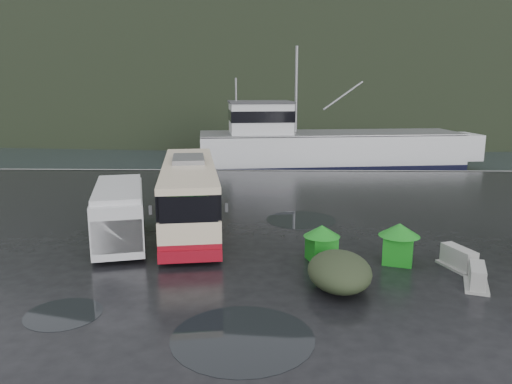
{
  "coord_description": "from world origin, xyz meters",
  "views": [
    {
      "loc": [
        0.58,
        -18.69,
        6.65
      ],
      "look_at": [
        0.03,
        4.14,
        1.7
      ],
      "focal_mm": 35.0,
      "sensor_mm": 36.0,
      "label": 1
    }
  ],
  "objects_px": {
    "waste_bin_left": "(397,263)",
    "jersey_barrier_b": "(458,268)",
    "coach_bus": "(190,225)",
    "waste_bin_right": "(321,260)",
    "white_van": "(121,242)",
    "jersey_barrier_a": "(476,287)",
    "fishing_trawler": "(330,155)",
    "dome_tent": "(339,288)"
  },
  "relations": [
    {
      "from": "waste_bin_left",
      "to": "jersey_barrier_b",
      "type": "xyz_separation_m",
      "value": [
        2.09,
        -0.52,
        0.0
      ]
    },
    {
      "from": "coach_bus",
      "to": "waste_bin_right",
      "type": "xyz_separation_m",
      "value": [
        5.8,
        -4.74,
        0.0
      ]
    },
    {
      "from": "coach_bus",
      "to": "waste_bin_left",
      "type": "distance_m",
      "value": 9.98
    },
    {
      "from": "white_van",
      "to": "waste_bin_left",
      "type": "bearing_deg",
      "value": -25.76
    },
    {
      "from": "waste_bin_left",
      "to": "jersey_barrier_a",
      "type": "xyz_separation_m",
      "value": [
        2.05,
        -2.29,
        0.0
      ]
    },
    {
      "from": "coach_bus",
      "to": "fishing_trawler",
      "type": "xyz_separation_m",
      "value": [
        9.65,
        24.62,
        0.0
      ]
    },
    {
      "from": "jersey_barrier_b",
      "to": "dome_tent",
      "type": "bearing_deg",
      "value": -157.45
    },
    {
      "from": "coach_bus",
      "to": "white_van",
      "type": "bearing_deg",
      "value": -142.41
    },
    {
      "from": "jersey_barrier_a",
      "to": "fishing_trawler",
      "type": "height_order",
      "value": "fishing_trawler"
    },
    {
      "from": "waste_bin_left",
      "to": "waste_bin_right",
      "type": "bearing_deg",
      "value": 176.51
    },
    {
      "from": "coach_bus",
      "to": "waste_bin_right",
      "type": "bearing_deg",
      "value": -48.1
    },
    {
      "from": "waste_bin_right",
      "to": "jersey_barrier_a",
      "type": "bearing_deg",
      "value": -26.57
    },
    {
      "from": "waste_bin_right",
      "to": "jersey_barrier_b",
      "type": "distance_m",
      "value": 5.02
    },
    {
      "from": "white_van",
      "to": "jersey_barrier_b",
      "type": "distance_m",
      "value": 13.62
    },
    {
      "from": "coach_bus",
      "to": "jersey_barrier_b",
      "type": "xyz_separation_m",
      "value": [
        10.77,
        -5.44,
        0.0
      ]
    },
    {
      "from": "white_van",
      "to": "dome_tent",
      "type": "distance_m",
      "value": 9.87
    },
    {
      "from": "waste_bin_right",
      "to": "waste_bin_left",
      "type": "bearing_deg",
      "value": -3.49
    },
    {
      "from": "coach_bus",
      "to": "jersey_barrier_a",
      "type": "distance_m",
      "value": 12.92
    },
    {
      "from": "waste_bin_left",
      "to": "coach_bus",
      "type": "bearing_deg",
      "value": 150.45
    },
    {
      "from": "coach_bus",
      "to": "fishing_trawler",
      "type": "height_order",
      "value": "fishing_trawler"
    },
    {
      "from": "jersey_barrier_b",
      "to": "fishing_trawler",
      "type": "xyz_separation_m",
      "value": [
        -1.12,
        30.07,
        0.0
      ]
    },
    {
      "from": "jersey_barrier_b",
      "to": "waste_bin_left",
      "type": "bearing_deg",
      "value": 165.9
    },
    {
      "from": "fishing_trawler",
      "to": "waste_bin_left",
      "type": "bearing_deg",
      "value": -99.18
    },
    {
      "from": "jersey_barrier_b",
      "to": "fishing_trawler",
      "type": "distance_m",
      "value": 30.09
    },
    {
      "from": "white_van",
      "to": "fishing_trawler",
      "type": "distance_m",
      "value": 29.93
    },
    {
      "from": "white_van",
      "to": "waste_bin_left",
      "type": "height_order",
      "value": "white_van"
    },
    {
      "from": "coach_bus",
      "to": "dome_tent",
      "type": "relative_size",
      "value": 3.86
    },
    {
      "from": "waste_bin_left",
      "to": "waste_bin_right",
      "type": "relative_size",
      "value": 1.1
    },
    {
      "from": "white_van",
      "to": "jersey_barrier_a",
      "type": "distance_m",
      "value": 14.04
    },
    {
      "from": "white_van",
      "to": "waste_bin_right",
      "type": "xyz_separation_m",
      "value": [
        8.37,
        -2.05,
        0.0
      ]
    },
    {
      "from": "fishing_trawler",
      "to": "waste_bin_right",
      "type": "bearing_deg",
      "value": -104.77
    },
    {
      "from": "dome_tent",
      "to": "waste_bin_right",
      "type": "bearing_deg",
      "value": 96.97
    },
    {
      "from": "waste_bin_left",
      "to": "fishing_trawler",
      "type": "relative_size",
      "value": 0.05
    },
    {
      "from": "waste_bin_right",
      "to": "jersey_barrier_b",
      "type": "relative_size",
      "value": 0.89
    },
    {
      "from": "white_van",
      "to": "fishing_trawler",
      "type": "height_order",
      "value": "fishing_trawler"
    },
    {
      "from": "fishing_trawler",
      "to": "jersey_barrier_a",
      "type": "bearing_deg",
      "value": -95.36
    },
    {
      "from": "coach_bus",
      "to": "jersey_barrier_a",
      "type": "bearing_deg",
      "value": -42.71
    },
    {
      "from": "white_van",
      "to": "jersey_barrier_b",
      "type": "bearing_deg",
      "value": -26.22
    },
    {
      "from": "jersey_barrier_b",
      "to": "fishing_trawler",
      "type": "relative_size",
      "value": 0.05
    },
    {
      "from": "coach_bus",
      "to": "white_van",
      "type": "relative_size",
      "value": 1.91
    },
    {
      "from": "coach_bus",
      "to": "white_van",
      "type": "height_order",
      "value": "coach_bus"
    },
    {
      "from": "jersey_barrier_a",
      "to": "fishing_trawler",
      "type": "distance_m",
      "value": 31.85
    }
  ]
}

